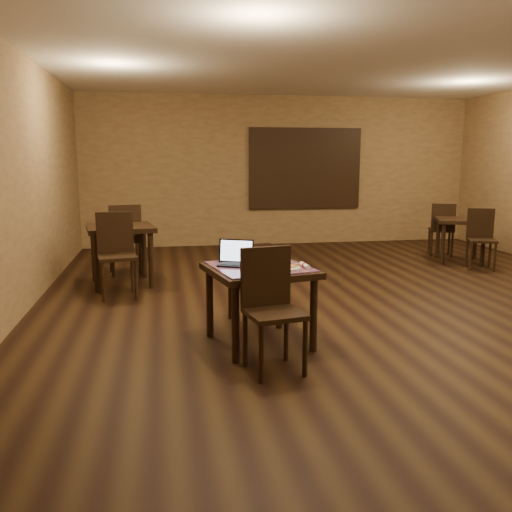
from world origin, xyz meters
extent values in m
plane|color=black|center=(0.00, 0.00, 0.00)|extent=(10.00, 10.00, 0.00)
cube|color=#957A4B|center=(0.00, 5.00, 1.50)|extent=(8.00, 0.02, 3.00)
cube|color=#957A4B|center=(-4.00, 0.00, 1.50)|extent=(0.02, 10.00, 3.00)
cube|color=silver|center=(0.00, 0.00, 3.00)|extent=(8.00, 10.00, 0.02)
cube|color=#27618F|center=(0.50, 4.97, 1.55)|extent=(2.20, 0.04, 1.50)
cube|color=black|center=(0.50, 4.95, 1.55)|extent=(2.34, 0.02, 1.64)
cylinder|color=black|center=(-1.82, -1.49, 0.35)|extent=(0.07, 0.07, 0.71)
cylinder|color=black|center=(-1.98, -0.75, 0.35)|extent=(0.07, 0.07, 0.71)
cylinder|color=black|center=(-1.08, -1.33, 0.35)|extent=(0.07, 0.07, 0.71)
cylinder|color=black|center=(-1.24, -0.59, 0.35)|extent=(0.07, 0.07, 0.71)
cube|color=black|center=(-1.53, -1.04, 0.72)|extent=(1.09, 1.09, 0.06)
cube|color=#1C1EB6|center=(-1.53, -1.04, 0.76)|extent=(1.00, 1.00, 0.02)
cylinder|color=black|center=(-1.68, -1.96, 0.24)|extent=(0.04, 0.04, 0.48)
cylinder|color=black|center=(-1.75, -1.59, 0.24)|extent=(0.04, 0.04, 0.48)
cylinder|color=black|center=(-1.31, -1.89, 0.24)|extent=(0.04, 0.04, 0.48)
cylinder|color=black|center=(-1.38, -1.51, 0.24)|extent=(0.04, 0.04, 0.48)
cube|color=black|center=(-1.53, -1.74, 0.50)|extent=(0.52, 0.52, 0.04)
cube|color=black|center=(-1.57, -1.54, 0.77)|extent=(0.45, 0.12, 0.51)
cylinder|color=black|center=(-1.38, -0.16, 0.21)|extent=(0.04, 0.04, 0.42)
cylinder|color=black|center=(-1.35, -0.49, 0.21)|extent=(0.04, 0.04, 0.42)
cylinder|color=black|center=(-1.71, -0.19, 0.21)|extent=(0.04, 0.04, 0.42)
cylinder|color=black|center=(-1.68, -0.52, 0.21)|extent=(0.04, 0.04, 0.42)
cube|color=black|center=(-1.53, -0.34, 0.43)|extent=(0.42, 0.42, 0.04)
cube|color=black|center=(-1.51, -0.51, 0.67)|extent=(0.39, 0.07, 0.44)
cube|color=black|center=(-1.73, -0.99, 0.77)|extent=(0.41, 0.35, 0.02)
cube|color=black|center=(-1.73, -0.87, 0.88)|extent=(0.33, 0.18, 0.23)
cube|color=silver|center=(-1.73, -0.88, 0.89)|extent=(0.30, 0.16, 0.19)
cylinder|color=white|center=(-1.31, -1.22, 0.77)|extent=(0.26, 0.26, 0.01)
cylinder|color=silver|center=(-1.41, -0.80, 0.77)|extent=(0.34, 0.34, 0.01)
cylinder|color=beige|center=(-1.41, -0.80, 0.78)|extent=(0.30, 0.30, 0.02)
torus|color=#BD7F3C|center=(-1.41, -0.80, 0.78)|extent=(0.31, 0.31, 0.02)
cube|color=silver|center=(-1.39, -0.82, 0.79)|extent=(0.19, 0.27, 0.01)
cylinder|color=white|center=(-1.13, -1.18, 0.78)|extent=(0.06, 0.19, 0.04)
cylinder|color=maroon|center=(-1.13, -1.18, 0.78)|extent=(0.05, 0.04, 0.04)
cylinder|color=black|center=(2.20, 2.33, 0.35)|extent=(0.07, 0.07, 0.70)
cylinder|color=black|center=(2.42, 2.92, 0.35)|extent=(0.07, 0.07, 0.70)
cylinder|color=black|center=(2.79, 2.10, 0.35)|extent=(0.07, 0.07, 0.70)
cylinder|color=black|center=(3.02, 2.69, 0.35)|extent=(0.07, 0.07, 0.70)
cube|color=black|center=(2.61, 2.51, 0.71)|extent=(1.02, 1.02, 0.06)
cylinder|color=black|center=(2.38, 1.76, 0.22)|extent=(0.04, 0.04, 0.45)
cylinder|color=black|center=(2.50, 2.09, 0.22)|extent=(0.04, 0.04, 0.45)
cylinder|color=black|center=(2.71, 1.63, 0.22)|extent=(0.04, 0.04, 0.45)
cylinder|color=black|center=(2.84, 1.97, 0.22)|extent=(0.04, 0.04, 0.45)
cube|color=black|center=(2.61, 1.86, 0.47)|extent=(0.54, 0.54, 0.04)
cube|color=black|center=(2.67, 2.04, 0.72)|extent=(0.40, 0.19, 0.48)
cylinder|color=black|center=(2.84, 3.26, 0.22)|extent=(0.04, 0.04, 0.45)
cylinder|color=black|center=(2.71, 2.92, 0.22)|extent=(0.04, 0.04, 0.45)
cylinder|color=black|center=(2.50, 3.38, 0.22)|extent=(0.04, 0.04, 0.45)
cylinder|color=black|center=(2.38, 3.05, 0.22)|extent=(0.04, 0.04, 0.45)
cube|color=black|center=(2.61, 3.15, 0.47)|extent=(0.54, 0.54, 0.04)
cube|color=black|center=(2.54, 2.98, 0.72)|extent=(0.40, 0.19, 0.48)
cylinder|color=black|center=(-3.29, 1.33, 0.40)|extent=(0.08, 0.08, 0.79)
cylinder|color=black|center=(-3.41, 2.04, 0.40)|extent=(0.08, 0.08, 0.79)
cylinder|color=black|center=(-2.59, 1.45, 0.40)|extent=(0.08, 0.08, 0.79)
cylinder|color=black|center=(-2.71, 2.15, 0.40)|extent=(0.08, 0.08, 0.79)
cube|color=black|center=(-3.00, 1.74, 0.80)|extent=(1.03, 1.03, 0.07)
cylinder|color=black|center=(-3.17, 0.79, 0.25)|extent=(0.04, 0.04, 0.50)
cylinder|color=black|center=(-3.23, 1.18, 0.25)|extent=(0.04, 0.04, 0.50)
cylinder|color=black|center=(-2.77, 0.85, 0.25)|extent=(0.04, 0.04, 0.50)
cylinder|color=black|center=(-2.83, 1.25, 0.25)|extent=(0.04, 0.04, 0.50)
cube|color=black|center=(-3.00, 1.02, 0.52)|extent=(0.54, 0.54, 0.04)
cube|color=black|center=(-3.03, 1.23, 0.81)|extent=(0.47, 0.12, 0.54)
cylinder|color=black|center=(-2.83, 2.70, 0.25)|extent=(0.04, 0.04, 0.50)
cylinder|color=black|center=(-2.77, 2.30, 0.25)|extent=(0.04, 0.04, 0.50)
cylinder|color=black|center=(-3.23, 2.63, 0.25)|extent=(0.04, 0.04, 0.50)
cylinder|color=black|center=(-3.17, 2.24, 0.25)|extent=(0.04, 0.04, 0.50)
cube|color=black|center=(-3.00, 2.47, 0.52)|extent=(0.54, 0.54, 0.04)
cube|color=black|center=(-2.97, 2.26, 0.81)|extent=(0.47, 0.12, 0.54)
camera|label=1|loc=(-2.42, -5.95, 1.77)|focal=38.00mm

